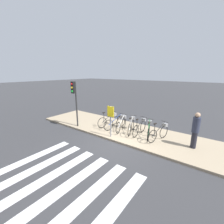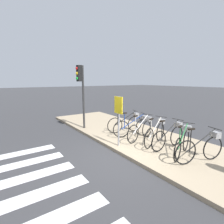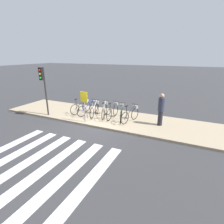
% 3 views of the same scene
% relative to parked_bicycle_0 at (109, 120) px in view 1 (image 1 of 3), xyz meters
% --- Properties ---
extents(ground_plane, '(120.00, 120.00, 0.00)m').
position_rel_parked_bicycle_0_xyz_m(ground_plane, '(1.76, -1.65, -0.58)').
color(ground_plane, '#38383A').
extents(sidewalk, '(14.00, 3.31, 0.12)m').
position_rel_parked_bicycle_0_xyz_m(sidewalk, '(1.76, 0.00, -0.52)').
color(sidewalk, tan).
rests_on(sidewalk, ground_plane).
extents(parked_bicycle_0, '(0.60, 1.67, 1.05)m').
position_rel_parked_bicycle_0_xyz_m(parked_bicycle_0, '(0.00, 0.00, 0.00)').
color(parked_bicycle_0, black).
rests_on(parked_bicycle_0, sidewalk).
extents(parked_bicycle_1, '(0.67, 1.64, 1.05)m').
position_rel_parked_bicycle_0_xyz_m(parked_bicycle_1, '(0.67, -0.14, 0.00)').
color(parked_bicycle_1, black).
rests_on(parked_bicycle_1, sidewalk).
extents(parked_bicycle_2, '(0.53, 1.69, 1.05)m').
position_rel_parked_bicycle_0_xyz_m(parked_bicycle_2, '(1.13, -0.16, 0.00)').
color(parked_bicycle_2, black).
rests_on(parked_bicycle_2, sidewalk).
extents(parked_bicycle_3, '(0.65, 1.65, 1.05)m').
position_rel_parked_bicycle_0_xyz_m(parked_bicycle_3, '(1.79, -0.07, 0.00)').
color(parked_bicycle_3, black).
rests_on(parked_bicycle_3, sidewalk).
extents(parked_bicycle_4, '(0.46, 1.72, 1.05)m').
position_rel_parked_bicycle_0_xyz_m(parked_bicycle_4, '(2.33, 0.01, 0.00)').
color(parked_bicycle_4, black).
rests_on(parked_bicycle_4, sidewalk).
extents(parked_bicycle_5, '(0.68, 1.64, 1.05)m').
position_rel_parked_bicycle_0_xyz_m(parked_bicycle_5, '(2.95, -0.14, 0.00)').
color(parked_bicycle_5, black).
rests_on(parked_bicycle_5, sidewalk).
extents(parked_bicycle_6, '(0.63, 1.66, 1.05)m').
position_rel_parked_bicycle_0_xyz_m(parked_bicycle_6, '(3.55, -0.12, 0.00)').
color(parked_bicycle_6, black).
rests_on(parked_bicycle_6, sidewalk).
extents(pedestrian, '(0.34, 0.34, 1.81)m').
position_rel_parked_bicycle_0_xyz_m(pedestrian, '(5.23, -0.00, 0.50)').
color(pedestrian, '#23232D').
rests_on(pedestrian, sidewalk).
extents(traffic_light, '(0.24, 0.40, 3.05)m').
position_rel_parked_bicycle_0_xyz_m(traffic_light, '(-1.77, -1.42, 1.75)').
color(traffic_light, '#2D2D2D').
rests_on(traffic_light, sidewalk).
extents(sign_post, '(0.44, 0.07, 1.80)m').
position_rel_parked_bicycle_0_xyz_m(sign_post, '(1.15, -1.36, 0.78)').
color(sign_post, '#99999E').
rests_on(sign_post, sidewalk).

